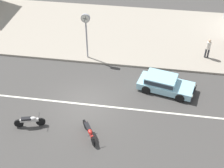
# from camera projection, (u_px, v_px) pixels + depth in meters

# --- Properties ---
(ground_plane) EXTENTS (160.00, 160.00, 0.00)m
(ground_plane) POSITION_uv_depth(u_px,v_px,m) (86.00, 104.00, 20.38)
(ground_plane) COLOR #423F3D
(lane_centre_stripe) EXTENTS (50.40, 0.14, 0.01)m
(lane_centre_stripe) POSITION_uv_depth(u_px,v_px,m) (86.00, 104.00, 20.38)
(lane_centre_stripe) COLOR silver
(lane_centre_stripe) RESTS_ON ground
(kerb_strip) EXTENTS (68.00, 10.00, 0.15)m
(kerb_strip) POSITION_uv_depth(u_px,v_px,m) (109.00, 31.00, 27.67)
(kerb_strip) COLOR #9E9384
(kerb_strip) RESTS_ON ground
(hatchback_pale_blue_0) EXTENTS (4.07, 2.37, 1.10)m
(hatchback_pale_blue_0) POSITION_uv_depth(u_px,v_px,m) (164.00, 83.00, 21.16)
(hatchback_pale_blue_0) COLOR #93C6D6
(hatchback_pale_blue_0) RESTS_ON ground
(motorcycle_0) EXTENTS (1.82, 0.71, 0.80)m
(motorcycle_0) POSITION_uv_depth(u_px,v_px,m) (30.00, 121.00, 18.65)
(motorcycle_0) COLOR black
(motorcycle_0) RESTS_ON ground
(motorcycle_2) EXTENTS (1.15, 1.75, 0.80)m
(motorcycle_2) POSITION_uv_depth(u_px,v_px,m) (89.00, 131.00, 18.02)
(motorcycle_2) COLOR black
(motorcycle_2) RESTS_ON ground
(street_clock) EXTENTS (0.66, 0.22, 3.68)m
(street_clock) POSITION_uv_depth(u_px,v_px,m) (86.00, 26.00, 22.64)
(street_clock) COLOR #9E9EA3
(street_clock) RESTS_ON kerb_strip
(pedestrian_near_clock) EXTENTS (0.34, 0.34, 1.61)m
(pedestrian_near_clock) POSITION_uv_depth(u_px,v_px,m) (208.00, 47.00, 23.75)
(pedestrian_near_clock) COLOR #333338
(pedestrian_near_clock) RESTS_ON kerb_strip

